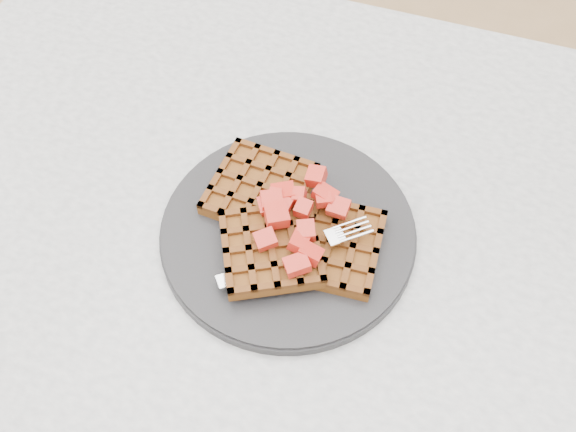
# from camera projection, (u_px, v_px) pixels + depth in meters

# --- Properties ---
(ground) EXTENTS (4.00, 4.00, 0.00)m
(ground) POSITION_uv_depth(u_px,v_px,m) (323.00, 430.00, 1.33)
(ground) COLOR tan
(ground) RESTS_ON ground
(table) EXTENTS (1.20, 0.80, 0.75)m
(table) POSITION_uv_depth(u_px,v_px,m) (347.00, 291.00, 0.80)
(table) COLOR silver
(table) RESTS_ON ground
(plate) EXTENTS (0.28, 0.28, 0.02)m
(plate) POSITION_uv_depth(u_px,v_px,m) (288.00, 232.00, 0.71)
(plate) COLOR black
(plate) RESTS_ON table
(waffles) EXTENTS (0.21, 0.20, 0.03)m
(waffles) POSITION_uv_depth(u_px,v_px,m) (287.00, 225.00, 0.69)
(waffles) COLOR brown
(waffles) RESTS_ON plate
(strawberry_pile) EXTENTS (0.15, 0.15, 0.02)m
(strawberry_pile) POSITION_uv_depth(u_px,v_px,m) (288.00, 209.00, 0.67)
(strawberry_pile) COLOR #A50700
(strawberry_pile) RESTS_ON waffles
(fork) EXTENTS (0.15, 0.13, 0.02)m
(fork) POSITION_uv_depth(u_px,v_px,m) (306.00, 255.00, 0.67)
(fork) COLOR silver
(fork) RESTS_ON plate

